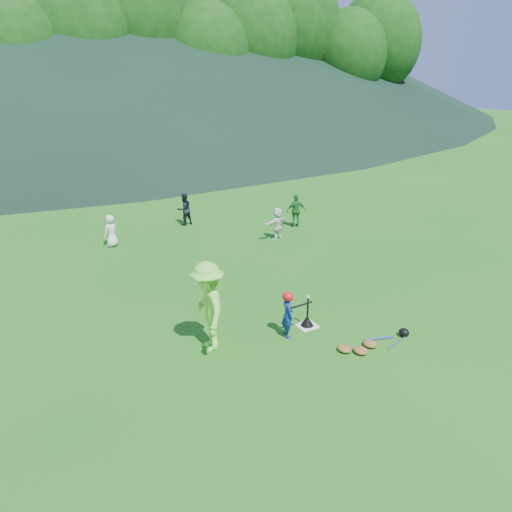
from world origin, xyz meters
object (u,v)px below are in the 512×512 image
Objects in this scene: fielder_a at (111,231)px; equipment_pile at (370,344)px; batting_tee at (307,321)px; adult_coach at (208,307)px; home_plate at (307,326)px; fielder_d at (277,223)px; fielder_c at (296,211)px; batter_child at (287,315)px; fielder_b at (184,209)px.

equipment_pile is (3.36, -9.08, -0.47)m from fielder_a.
fielder_a is 1.59× the size of batting_tee.
batting_tee is (2.37, -0.18, -0.85)m from adult_coach.
home_plate is 0.40× the size of fielder_d.
equipment_pile is at bearing 78.75° from fielder_c.
fielder_d reaches higher than batting_tee.
fielder_c is at bearing 144.53° from fielder_a.
fielder_d is at bearing -17.48° from batter_child.
adult_coach is at bearing 89.88° from batter_child.
home_plate is 0.84m from batter_child.
fielder_a is 8.15m from batting_tee.
adult_coach is 9.11m from fielder_b.
fielder_b reaches higher than fielder_a.
fielder_d reaches higher than equipment_pile.
fielder_c is (6.59, -1.02, 0.07)m from fielder_a.
fielder_b is at bearing 87.81° from batting_tee.
adult_coach reaches higher than fielder_b.
batting_tee reaches higher than equipment_pile.
adult_coach is 7.53m from fielder_a.
equipment_pile is at bearing -63.78° from home_plate.
batter_child is 0.93× the size of fielder_d.
batter_child is 1.82m from adult_coach.
fielder_b reaches higher than fielder_d.
batter_child is at bearing 66.87° from fielder_c.
batting_tee is at bearing 95.64° from adult_coach.
batter_child is at bearing 77.77° from fielder_a.
batter_child reaches higher than equipment_pile.
home_plate is at bearing 82.45° from fielder_a.
fielder_c reaches higher than batter_child.
batter_child is 0.77m from batting_tee.
adult_coach is (-2.37, 0.18, 0.96)m from home_plate.
fielder_d is (-1.35, -0.91, -0.05)m from fielder_c.
fielder_a is at bearing -167.82° from adult_coach.
home_plate is 0.66× the size of batting_tee.
home_plate is 7.76m from fielder_c.
home_plate is 8.89m from fielder_b.
fielder_a is at bearing -39.85° from fielder_d.
fielder_c reaches higher than fielder_a.
fielder_a is 9.70m from equipment_pile.
fielder_d is at bearing 44.64° from fielder_c.
fielder_b is (0.34, 8.87, 0.60)m from home_plate.
equipment_pile is at bearing -63.78° from batting_tee.
fielder_a is (-2.03, 7.85, 0.02)m from batter_child.
adult_coach reaches higher than home_plate.
adult_coach is 1.61× the size of fielder_b.
adult_coach is at bearing 28.81° from fielder_d.
adult_coach reaches higher than fielder_c.
fielder_d is at bearing 65.91° from batting_tee.
equipment_pile is at bearing 72.66° from adult_coach.
fielder_c is 7.75m from batting_tee.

